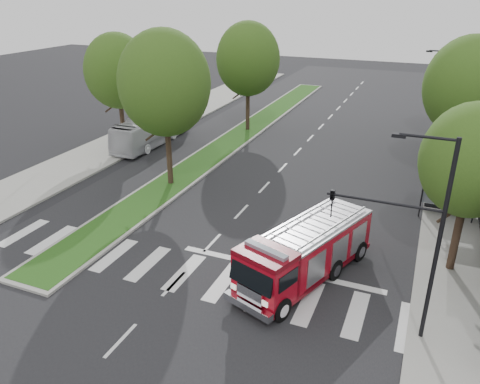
# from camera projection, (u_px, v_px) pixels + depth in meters

# --- Properties ---
(ground) EXTENTS (140.00, 140.00, 0.00)m
(ground) POSITION_uv_depth(u_px,v_px,m) (212.00, 243.00, 24.52)
(ground) COLOR black
(ground) RESTS_ON ground
(sidewalk_right) EXTENTS (5.00, 80.00, 0.15)m
(sidewalk_right) POSITION_uv_depth(u_px,v_px,m) (468.00, 205.00, 28.53)
(sidewalk_right) COLOR gray
(sidewalk_right) RESTS_ON ground
(sidewalk_left) EXTENTS (5.00, 80.00, 0.15)m
(sidewalk_left) POSITION_uv_depth(u_px,v_px,m) (105.00, 151.00, 38.04)
(sidewalk_left) COLOR gray
(sidewalk_left) RESTS_ON ground
(median) EXTENTS (3.00, 50.00, 0.15)m
(median) POSITION_uv_depth(u_px,v_px,m) (239.00, 136.00, 41.80)
(median) COLOR gray
(median) RESTS_ON ground
(bus_shelter) EXTENTS (3.20, 1.60, 2.61)m
(bus_shelter) POSITION_uv_depth(u_px,v_px,m) (451.00, 183.00, 26.63)
(bus_shelter) COLOR black
(bus_shelter) RESTS_ON ground
(tree_right_near) EXTENTS (4.40, 4.40, 8.05)m
(tree_right_near) POSITION_uv_depth(u_px,v_px,m) (472.00, 161.00, 19.93)
(tree_right_near) COLOR black
(tree_right_near) RESTS_ON ground
(tree_right_mid) EXTENTS (5.60, 5.60, 9.72)m
(tree_right_mid) POSITION_uv_depth(u_px,v_px,m) (469.00, 87.00, 29.67)
(tree_right_mid) COLOR black
(tree_right_mid) RESTS_ON ground
(tree_right_far) EXTENTS (5.00, 5.00, 8.73)m
(tree_right_far) POSITION_uv_depth(u_px,v_px,m) (464.00, 73.00, 38.38)
(tree_right_far) COLOR black
(tree_right_far) RESTS_ON ground
(tree_median_near) EXTENTS (5.80, 5.80, 10.16)m
(tree_median_near) POSITION_uv_depth(u_px,v_px,m) (164.00, 84.00, 28.95)
(tree_median_near) COLOR black
(tree_median_near) RESTS_ON ground
(tree_median_far) EXTENTS (5.60, 5.60, 9.72)m
(tree_median_far) POSITION_uv_depth(u_px,v_px,m) (248.00, 59.00, 40.90)
(tree_median_far) COLOR black
(tree_median_far) RESTS_ON ground
(tree_left_mid) EXTENTS (5.20, 5.20, 9.16)m
(tree_left_mid) POSITION_uv_depth(u_px,v_px,m) (117.00, 71.00, 37.09)
(tree_left_mid) COLOR black
(tree_left_mid) RESTS_ON ground
(streetlight_right_near) EXTENTS (4.08, 0.22, 8.00)m
(streetlight_right_near) POSITION_uv_depth(u_px,v_px,m) (414.00, 226.00, 16.29)
(streetlight_right_near) COLOR black
(streetlight_right_near) RESTS_ON ground
(streetlight_right_far) EXTENTS (2.11, 0.20, 8.00)m
(streetlight_right_far) POSITION_uv_depth(u_px,v_px,m) (445.00, 98.00, 35.95)
(streetlight_right_far) COLOR black
(streetlight_right_far) RESTS_ON ground
(fire_engine) EXTENTS (4.98, 8.35, 2.78)m
(fire_engine) POSITION_uv_depth(u_px,v_px,m) (305.00, 252.00, 21.09)
(fire_engine) COLOR #64050E
(fire_engine) RESTS_ON ground
(city_bus) EXTENTS (2.30, 9.41, 2.61)m
(city_bus) POSITION_uv_depth(u_px,v_px,m) (152.00, 129.00, 39.43)
(city_bus) COLOR silver
(city_bus) RESTS_ON ground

